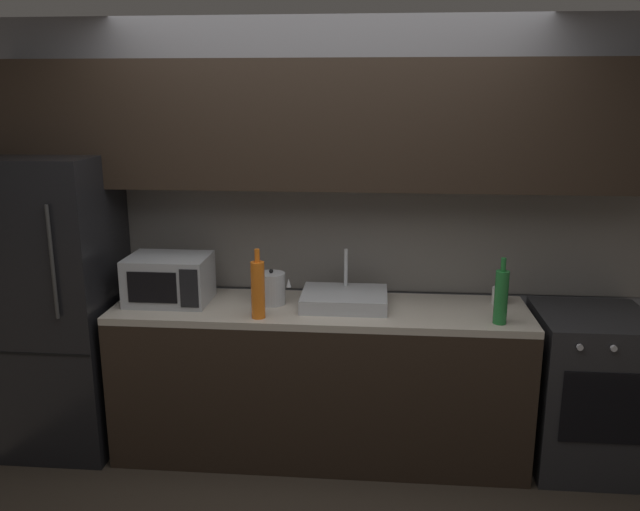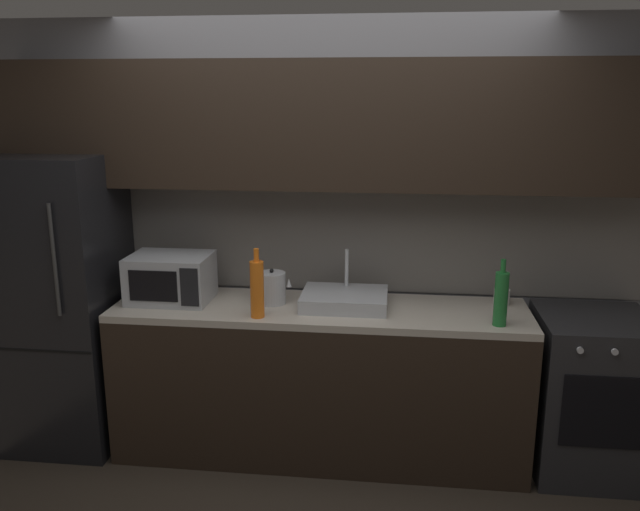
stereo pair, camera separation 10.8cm
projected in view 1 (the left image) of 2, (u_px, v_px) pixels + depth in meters
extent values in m
cube|color=slate|center=(325.00, 231.00, 3.97)|extent=(4.08, 0.10, 2.50)
cube|color=slate|center=(325.00, 241.00, 3.93)|extent=(4.08, 0.01, 0.60)
cube|color=black|center=(322.00, 125.00, 3.60)|extent=(3.75, 0.34, 0.70)
cube|color=black|center=(320.00, 383.00, 3.78)|extent=(2.34, 0.60, 0.86)
cube|color=#B2A899|center=(320.00, 310.00, 3.67)|extent=(2.34, 0.60, 0.04)
cube|color=black|center=(57.00, 304.00, 3.81)|extent=(0.68, 0.66, 1.74)
cube|color=black|center=(30.00, 354.00, 3.53)|extent=(0.67, 0.00, 0.01)
cylinder|color=#333333|center=(52.00, 263.00, 3.37)|extent=(0.02, 0.02, 0.61)
cube|color=#232326|center=(587.00, 390.00, 3.65)|extent=(0.60, 0.60, 0.90)
cube|color=black|center=(606.00, 409.00, 3.34)|extent=(0.45, 0.01, 0.40)
cylinder|color=#B2B2B7|center=(580.00, 347.00, 3.27)|extent=(0.03, 0.02, 0.03)
cylinder|color=#B2B2B7|center=(614.00, 348.00, 3.25)|extent=(0.03, 0.02, 0.03)
cube|color=#A8AAAF|center=(169.00, 279.00, 3.73)|extent=(0.46, 0.34, 0.27)
cube|color=black|center=(152.00, 288.00, 3.56)|extent=(0.28, 0.01, 0.18)
cube|color=black|center=(189.00, 289.00, 3.55)|extent=(0.10, 0.01, 0.22)
cube|color=#ADAFB5|center=(344.00, 299.00, 3.67)|extent=(0.48, 0.38, 0.08)
cylinder|color=silver|center=(346.00, 267.00, 3.77)|extent=(0.02, 0.02, 0.22)
cylinder|color=#B7BABF|center=(271.00, 288.00, 3.70)|extent=(0.16, 0.16, 0.18)
sphere|color=black|center=(271.00, 271.00, 3.68)|extent=(0.02, 0.02, 0.02)
cone|color=#B7BABF|center=(289.00, 283.00, 3.68)|extent=(0.03, 0.03, 0.05)
cylinder|color=#1E6B2D|center=(501.00, 297.00, 3.37)|extent=(0.07, 0.07, 0.28)
cylinder|color=#1E6B2D|center=(503.00, 265.00, 3.33)|extent=(0.03, 0.03, 0.07)
cylinder|color=orange|center=(258.00, 290.00, 3.46)|extent=(0.07, 0.07, 0.31)
cylinder|color=orange|center=(257.00, 256.00, 3.41)|extent=(0.03, 0.03, 0.07)
cylinder|color=silver|center=(500.00, 295.00, 3.72)|extent=(0.09, 0.09, 0.09)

